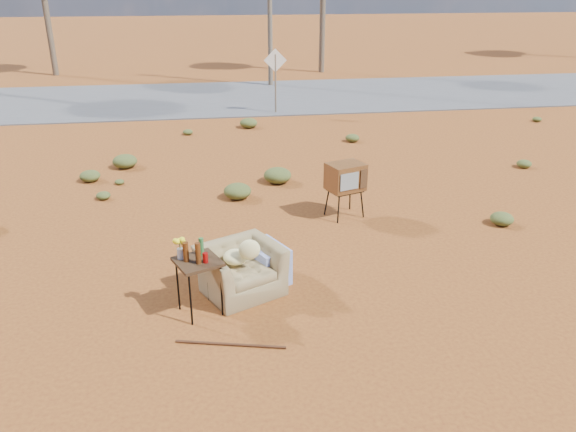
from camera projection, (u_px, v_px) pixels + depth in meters
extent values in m
plane|color=brown|center=(281.00, 290.00, 8.45)|extent=(140.00, 140.00, 0.00)
cube|color=#565659|center=(228.00, 97.00, 22.10)|extent=(140.00, 7.00, 0.04)
imported|color=olive|center=(240.00, 262.00, 8.24)|extent=(1.33, 1.14, 0.98)
ellipsoid|color=#E6DB8D|center=(235.00, 257.00, 8.22)|extent=(0.36, 0.36, 0.21)
ellipsoid|color=#E6DB8D|center=(249.00, 250.00, 8.02)|extent=(0.31, 0.16, 0.31)
cube|color=#203A95|center=(267.00, 263.00, 8.67)|extent=(0.74, 0.86, 0.57)
cube|color=black|center=(345.00, 190.00, 10.89)|extent=(0.72, 0.63, 0.03)
cylinder|color=black|center=(338.00, 209.00, 10.71)|extent=(0.04, 0.04, 0.54)
cylinder|color=black|center=(362.00, 204.00, 10.95)|extent=(0.04, 0.04, 0.54)
cylinder|color=black|center=(327.00, 202.00, 11.05)|extent=(0.04, 0.04, 0.54)
cylinder|color=black|center=(350.00, 197.00, 11.29)|extent=(0.04, 0.04, 0.54)
cube|color=brown|center=(345.00, 177.00, 10.79)|extent=(0.81, 0.72, 0.52)
cube|color=gray|center=(349.00, 182.00, 10.52)|extent=(0.39, 0.15, 0.33)
cube|color=#472D19|center=(364.00, 179.00, 10.67)|extent=(0.15, 0.07, 0.37)
cube|color=#322312|center=(198.00, 262.00, 7.60)|extent=(0.75, 0.75, 0.05)
cylinder|color=black|center=(191.00, 299.00, 7.46)|extent=(0.03, 0.03, 0.80)
cylinder|color=black|center=(221.00, 290.00, 7.68)|extent=(0.03, 0.03, 0.80)
cylinder|color=black|center=(178.00, 285.00, 7.82)|extent=(0.03, 0.03, 0.80)
cylinder|color=black|center=(208.00, 276.00, 8.04)|extent=(0.03, 0.03, 0.80)
cylinder|color=#4A230C|center=(186.00, 251.00, 7.51)|extent=(0.08, 0.08, 0.30)
cylinder|color=#4A230C|center=(198.00, 253.00, 7.44)|extent=(0.07, 0.07, 0.32)
cylinder|color=#285E2A|center=(201.00, 246.00, 7.68)|extent=(0.07, 0.07, 0.27)
cylinder|color=#B50F0E|center=(205.00, 257.00, 7.50)|extent=(0.07, 0.07, 0.15)
cylinder|color=silver|center=(181.00, 253.00, 7.61)|extent=(0.09, 0.09, 0.16)
ellipsoid|color=yellow|center=(180.00, 242.00, 7.54)|extent=(0.18, 0.18, 0.14)
cylinder|color=#462312|center=(230.00, 344.00, 7.17)|extent=(1.40, 0.39, 0.04)
cylinder|color=brown|center=(276.00, 84.00, 19.20)|extent=(0.06, 0.06, 2.00)
cube|color=silver|center=(275.00, 60.00, 18.88)|extent=(0.78, 0.04, 0.78)
cylinder|color=brown|center=(46.00, 10.00, 26.20)|extent=(0.28, 0.28, 6.00)
ellipsoid|color=#4A5625|center=(502.00, 219.00, 10.67)|extent=(0.44, 0.44, 0.24)
ellipsoid|color=#4A5625|center=(125.00, 161.00, 13.89)|extent=(0.60, 0.60, 0.33)
ellipsoid|color=#4A5625|center=(524.00, 164.00, 13.91)|extent=(0.36, 0.36, 0.20)
ellipsoid|color=#4A5625|center=(352.00, 138.00, 16.14)|extent=(0.40, 0.40, 0.22)
ellipsoid|color=#4A5625|center=(188.00, 132.00, 16.86)|extent=(0.30, 0.30, 0.17)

